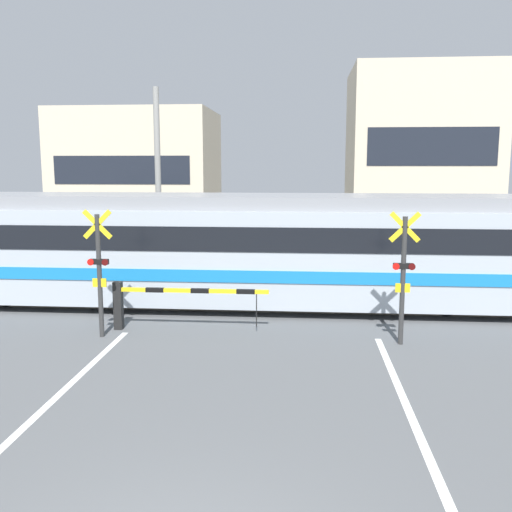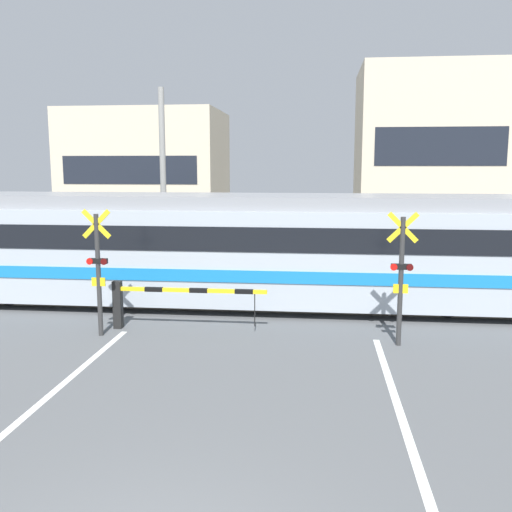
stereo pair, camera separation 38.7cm
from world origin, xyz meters
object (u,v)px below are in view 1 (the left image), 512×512
(crossing_barrier_near, at_px, (155,298))
(crossing_signal_right, at_px, (403,272))
(crossing_barrier_far, at_px, (336,264))
(commuter_train, at_px, (222,247))
(crossing_signal_left, at_px, (99,268))

(crossing_barrier_near, bearing_deg, crossing_signal_right, -6.37)
(crossing_barrier_far, bearing_deg, crossing_signal_right, -79.34)
(commuter_train, relative_size, crossing_signal_right, 6.62)
(crossing_barrier_far, relative_size, crossing_signal_left, 1.27)
(crossing_barrier_far, height_order, crossing_signal_left, crossing_signal_left)
(commuter_train, xyz_separation_m, crossing_signal_left, (-2.37, -3.29, -0.05))
(commuter_train, height_order, crossing_signal_left, commuter_train)
(crossing_barrier_far, bearing_deg, commuter_train, -141.42)
(commuter_train, height_order, crossing_signal_right, commuter_train)
(crossing_barrier_near, xyz_separation_m, crossing_signal_right, (5.73, -0.64, 0.85))
(crossing_signal_left, bearing_deg, commuter_train, 54.23)
(commuter_train, xyz_separation_m, crossing_barrier_far, (3.36, 2.68, -0.91))
(commuter_train, relative_size, crossing_barrier_far, 5.23)
(crossing_barrier_near, bearing_deg, crossing_signal_left, -150.33)
(crossing_barrier_near, distance_m, crossing_signal_left, 1.55)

